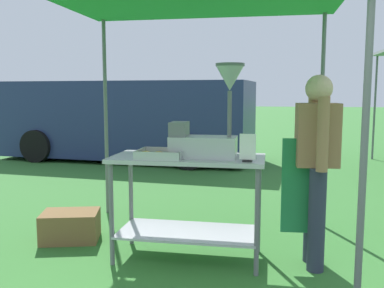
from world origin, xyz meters
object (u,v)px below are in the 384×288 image
Objects in this scene: donut_cart at (188,185)px; vendor at (316,161)px; donut_tray at (160,155)px; van_navy at (127,119)px; menu_sign at (248,150)px; supply_crate at (70,226)px; donut_fryer at (208,127)px.

vendor is at bearing 1.47° from donut_cart.
donut_tray is 5.91m from van_navy.
menu_sign is 0.14× the size of vendor.
supply_crate is 0.11× the size of van_navy.
menu_sign is 0.60m from vendor.
donut_cart is at bearing 31.46° from donut_tray.
supply_crate is (-1.24, 0.24, -0.52)m from donut_cart.
menu_sign is (0.34, -0.16, -0.17)m from donut_fryer.
donut_fryer is 1.25× the size of supply_crate.
donut_fryer is (0.40, 0.10, 0.24)m from donut_tray.
van_navy is at bearing 102.75° from supply_crate.
donut_tray is 1.30m from vendor.
menu_sign is at bearing -62.25° from van_navy.
donut_fryer reaches higher than donut_cart.
donut_cart is 5.89× the size of menu_sign.
donut_tray is at bearing -19.95° from supply_crate.
van_navy is at bearing 115.58° from donut_fryer.
van_navy is (-2.40, 5.36, 0.22)m from donut_cart.
van_navy is (-3.47, 5.33, -0.03)m from vendor.
vendor reaches higher than supply_crate.
vendor is at bearing -56.94° from van_navy.
supply_crate is at bearing -77.25° from van_navy.
menu_sign is (0.74, -0.06, 0.07)m from donut_tray.
donut_fryer is at bearing 14.13° from donut_tray.
donut_fryer is at bearing 154.81° from menu_sign.
donut_fryer reaches higher than donut_tray.
donut_tray reaches higher than donut_cart.
donut_fryer is at bearing -10.83° from supply_crate.
donut_cart is 5.87m from van_navy.
supply_crate is (-1.02, 0.37, -0.80)m from donut_tray.
donut_fryer reaches higher than vendor.
donut_cart is 2.10× the size of supply_crate.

